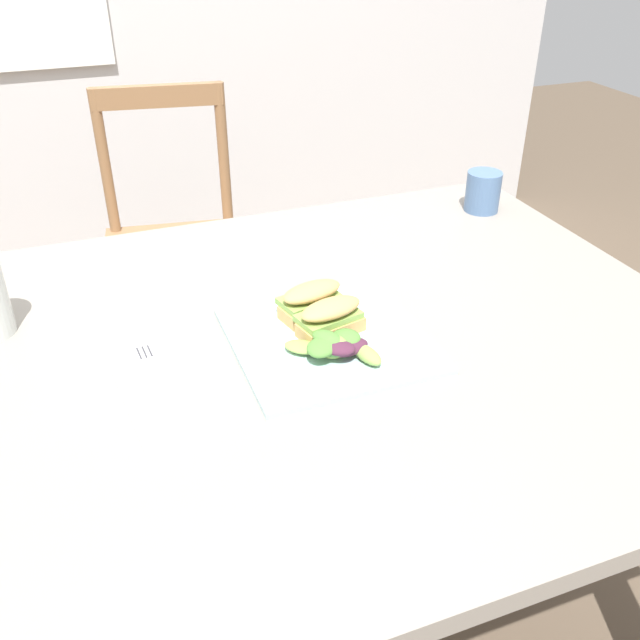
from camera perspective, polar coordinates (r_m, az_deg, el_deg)
name	(u,v)px	position (r m, az deg, el deg)	size (l,w,h in m)	color
dining_table	(327,397)	(1.15, 0.61, -6.30)	(1.20, 0.99, 0.74)	gray
chair_wooden_far	(174,245)	(2.08, -11.81, 6.00)	(0.46, 0.46, 0.87)	#8E6642
plate_lunch	(329,341)	(1.06, 0.77, -1.75)	(0.29, 0.29, 0.01)	silver
sandwich_half_front	(330,317)	(1.06, 0.85, 0.24)	(0.11, 0.08, 0.06)	tan
sandwich_half_back	(311,300)	(1.10, -0.71, 1.65)	(0.11, 0.08, 0.06)	tan
salad_mixed_greens	(335,345)	(1.01, 1.25, -2.06)	(0.13, 0.12, 0.04)	#84A84C
napkin_folded	(157,383)	(1.00, -13.13, -5.05)	(0.10, 0.26, 0.00)	white
fork_on_napkin	(154,375)	(1.02, -13.39, -4.35)	(0.03, 0.19, 0.00)	silver
cup_extra_side	(483,191)	(1.55, 13.16, 10.18)	(0.07, 0.07, 0.08)	#4C6B93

